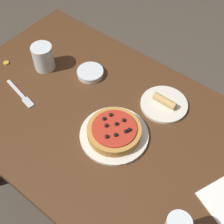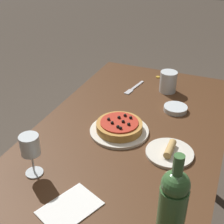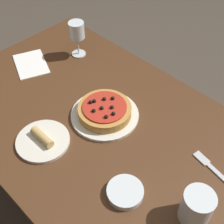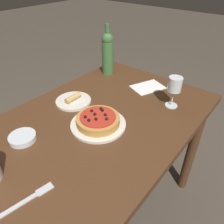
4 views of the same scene
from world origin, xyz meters
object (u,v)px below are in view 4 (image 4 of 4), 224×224
object	(u,v)px
wine_bottle	(108,53)
side_plate	(73,101)
pizza	(98,120)
fork	(30,198)
side_bowl	(23,138)
dinner_plate	(98,124)
wine_glass	(175,86)
dining_table	(88,144)

from	to	relation	value
wine_bottle	side_plate	size ratio (longest dim) A/B	1.69
pizza	fork	bearing A→B (deg)	-168.88
pizza	side_bowl	world-z (taller)	pizza
dinner_plate	pizza	bearing A→B (deg)	84.46
dinner_plate	wine_glass	size ratio (longest dim) A/B	1.56
wine_bottle	side_bowl	xyz separation A→B (m)	(-0.71, -0.14, -0.12)
dinner_plate	fork	distance (m)	0.41
wine_glass	fork	distance (m)	0.77
wine_glass	pizza	bearing A→B (deg)	152.69
wine_glass	fork	bearing A→B (deg)	172.39
dinner_plate	wine_bottle	xyz separation A→B (m)	(0.45, 0.32, 0.13)
dinner_plate	dining_table	bearing A→B (deg)	141.27
wine_glass	dinner_plate	bearing A→B (deg)	152.70
pizza	side_bowl	xyz separation A→B (m)	(-0.27, 0.18, -0.02)
wine_bottle	side_bowl	world-z (taller)	wine_bottle
pizza	side_plate	distance (m)	0.24
side_bowl	side_plate	xyz separation A→B (m)	(0.33, 0.05, -0.00)
dining_table	dinner_plate	world-z (taller)	dinner_plate
pizza	wine_bottle	bearing A→B (deg)	35.40
dining_table	side_plate	bearing A→B (deg)	61.65
pizza	wine_glass	xyz separation A→B (m)	(0.35, -0.18, 0.08)
pizza	wine_bottle	world-z (taller)	wine_bottle
dinner_plate	wine_bottle	distance (m)	0.57
pizza	side_bowl	bearing A→B (deg)	146.34
wine_bottle	side_bowl	bearing A→B (deg)	-168.81
side_bowl	fork	xyz separation A→B (m)	(-0.14, -0.26, -0.01)
pizza	wine_glass	bearing A→B (deg)	-27.31
wine_glass	wine_bottle	world-z (taller)	wine_bottle
dinner_plate	wine_glass	bearing A→B (deg)	-27.30
side_plate	dining_table	bearing A→B (deg)	-118.35
side_plate	dinner_plate	bearing A→B (deg)	-105.40
dining_table	wine_glass	world-z (taller)	wine_glass
dinner_plate	side_plate	xyz separation A→B (m)	(0.06, 0.23, 0.00)
side_bowl	fork	bearing A→B (deg)	-118.59
fork	side_bowl	bearing A→B (deg)	71.81
wine_glass	side_plate	distance (m)	0.51
pizza	fork	xyz separation A→B (m)	(-0.41, -0.08, -0.03)
side_bowl	side_plate	size ratio (longest dim) A/B	0.60
wine_glass	side_bowl	bearing A→B (deg)	149.85
pizza	wine_bottle	size ratio (longest dim) A/B	0.63
dinner_plate	side_bowl	world-z (taller)	side_bowl
wine_glass	side_bowl	distance (m)	0.72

